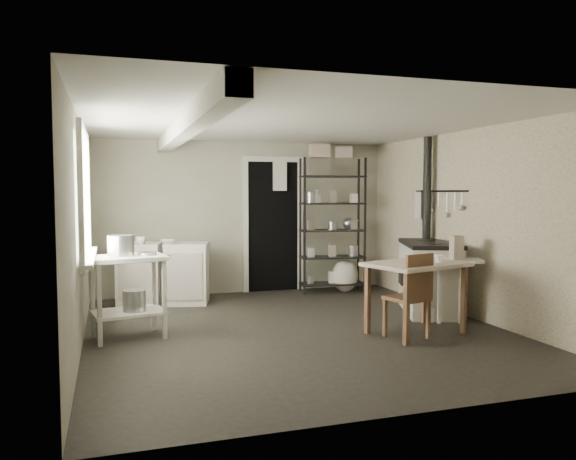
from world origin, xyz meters
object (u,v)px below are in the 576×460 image
object	(u,v)px
chair	(407,292)
work_table	(416,299)
stove	(430,278)
prep_table	(128,300)
stockpot	(121,249)
shelf_rack	(332,230)
flour_sack	(345,276)
base_cabinets	(164,270)

from	to	relation	value
chair	work_table	bearing A→B (deg)	19.13
stove	work_table	distance (m)	1.16
stove	work_table	world-z (taller)	stove
prep_table	work_table	xyz separation A→B (m)	(2.99, -0.76, -0.02)
stockpot	shelf_rack	distance (m)	3.62
work_table	shelf_rack	bearing A→B (deg)	88.17
chair	shelf_rack	bearing A→B (deg)	68.79
stockpot	chair	bearing A→B (deg)	-17.86
prep_table	chair	world-z (taller)	chair
stove	flour_sack	world-z (taller)	stove
stockpot	flour_sack	bearing A→B (deg)	28.19
work_table	base_cabinets	bearing A→B (deg)	134.40
base_cabinets	flour_sack	xyz separation A→B (m)	(2.74, 0.07, -0.22)
stove	stockpot	bearing A→B (deg)	-157.97
work_table	chair	size ratio (longest dim) A/B	1.13
chair	flour_sack	size ratio (longest dim) A/B	1.83
base_cabinets	stove	world-z (taller)	stove
stockpot	base_cabinets	world-z (taller)	stockpot
base_cabinets	chair	world-z (taller)	chair
base_cabinets	stove	size ratio (longest dim) A/B	1.11
base_cabinets	flour_sack	world-z (taller)	base_cabinets
flour_sack	stockpot	bearing A→B (deg)	-151.81
stockpot	base_cabinets	xyz separation A→B (m)	(0.59, 1.72, -0.48)
stockpot	chair	world-z (taller)	stockpot
prep_table	shelf_rack	distance (m)	3.63
chair	flour_sack	xyz separation A→B (m)	(0.47, 2.71, -0.24)
work_table	chair	distance (m)	0.25
stove	work_table	xyz separation A→B (m)	(-0.73, -0.90, -0.06)
base_cabinets	chair	size ratio (longest dim) A/B	1.41
work_table	flour_sack	bearing A→B (deg)	83.71
shelf_rack	flour_sack	bearing A→B (deg)	-1.98
stove	chair	bearing A→B (deg)	-111.19
work_table	stove	bearing A→B (deg)	51.03
prep_table	chair	xyz separation A→B (m)	(2.80, -0.88, 0.08)
shelf_rack	chair	world-z (taller)	shelf_rack
base_cabinets	shelf_rack	size ratio (longest dim) A/B	0.62
base_cabinets	shelf_rack	world-z (taller)	shelf_rack
shelf_rack	flour_sack	xyz separation A→B (m)	(0.20, -0.03, -0.71)
prep_table	base_cabinets	bearing A→B (deg)	73.29
stockpot	prep_table	bearing A→B (deg)	-31.02
stove	work_table	size ratio (longest dim) A/B	1.12
work_table	flour_sack	size ratio (longest dim) A/B	2.07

